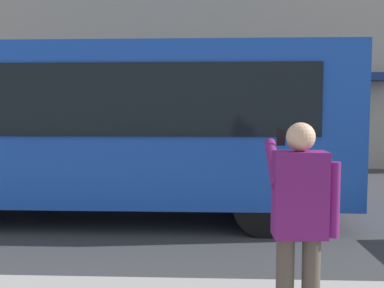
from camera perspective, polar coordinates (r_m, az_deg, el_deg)
ground_plane at (r=8.19m, az=3.37°, el=-9.22°), size 60.00×60.00×0.00m
red_bus at (r=7.95m, az=-13.51°, el=2.52°), size 9.05×2.54×3.08m
pedestrian_photographer at (r=3.44m, az=14.09°, el=-9.07°), size 0.53×0.52×1.70m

